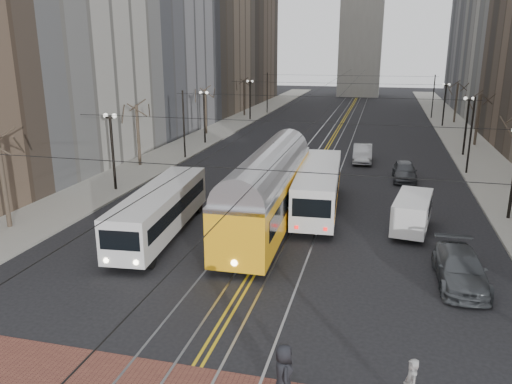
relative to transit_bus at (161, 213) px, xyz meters
The scene contains 16 objects.
ground 12.10m from the transit_bus, 58.00° to the right, with size 260.00×260.00×0.00m, color black.
sidewalk_left 35.88m from the transit_bus, 103.93° to the left, with size 5.00×140.00×0.15m, color gray.
sidewalk_right 40.86m from the transit_bus, 58.45° to the left, with size 5.00×140.00×0.15m, color gray.
streetcar_rails 35.41m from the transit_bus, 79.63° to the left, with size 4.80×130.00×0.02m, color gray.
centre_lines 35.41m from the transit_bus, 79.63° to the left, with size 0.42×130.00×0.01m, color gold.
lamp_posts 19.67m from the transit_bus, 71.05° to the left, with size 27.60×57.20×5.60m.
street_trees 25.89m from the transit_bus, 75.74° to the left, with size 31.68×53.28×5.60m.
trolley_wires 25.56m from the transit_bus, 75.51° to the left, with size 25.96×120.00×6.60m.
transit_bus is the anchor object (origin of this frame).
streetcar 6.45m from the transit_bus, 29.92° to the left, with size 2.89×15.58×3.67m, color #F6A815.
rear_bus 10.61m from the transit_bus, 39.65° to the left, with size 2.50×11.51×3.00m, color silver.
cargo_van 14.62m from the transit_bus, 16.55° to the left, with size 1.86×4.83×2.14m, color white.
sedan_grey 21.65m from the transit_bus, 49.65° to the left, with size 1.84×4.58×1.56m, color #414449.
sedan_silver 24.90m from the transit_bus, 65.38° to the left, with size 1.73×4.96×1.63m, color #AEB0B6.
sedan_parked 16.05m from the transit_bus, ahead, with size 2.11×5.20×1.51m, color #404447.
pedestrian_a 15.46m from the transit_bus, 51.86° to the right, with size 0.95×0.62×1.95m, color black.
Camera 1 is at (5.53, -14.72, 10.46)m, focal length 35.00 mm.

